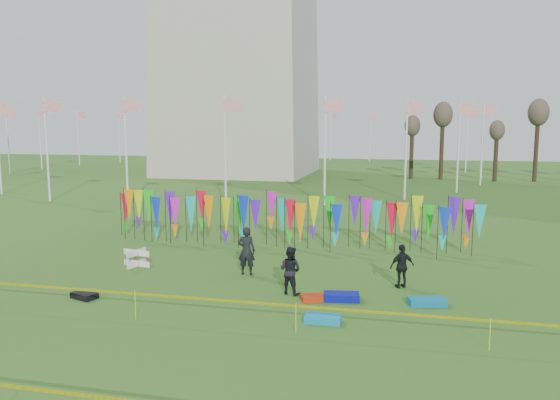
% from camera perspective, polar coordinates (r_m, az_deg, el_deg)
% --- Properties ---
extents(ground, '(160.00, 160.00, 0.00)m').
position_cam_1_polar(ground, '(18.16, -6.74, -11.29)').
color(ground, '#2A5818').
rests_on(ground, ground).
extents(flagpole_ring, '(57.40, 56.16, 8.00)m').
position_cam_1_polar(flagpole_ring, '(67.16, -4.14, 6.21)').
color(flagpole_ring, silver).
rests_on(flagpole_ring, ground).
extents(banner_row, '(18.64, 0.64, 2.51)m').
position_cam_1_polar(banner_row, '(26.45, 0.67, -1.50)').
color(banner_row, black).
rests_on(banner_row, ground).
extents(caution_tape_near, '(26.00, 0.02, 0.90)m').
position_cam_1_polar(caution_tape_near, '(16.73, -9.19, -10.21)').
color(caution_tape_near, '#FEF905').
rests_on(caution_tape_near, ground).
extents(caution_tape_far, '(26.00, 0.02, 0.90)m').
position_cam_1_polar(caution_tape_far, '(11.82, -20.87, -18.59)').
color(caution_tape_far, '#FEF905').
rests_on(caution_tape_far, ground).
extents(box_kite, '(0.67, 0.67, 0.74)m').
position_cam_1_polar(box_kite, '(23.88, -14.76, -5.89)').
color(box_kite, red).
rests_on(box_kite, ground).
extents(person_left, '(0.72, 0.54, 1.94)m').
position_cam_1_polar(person_left, '(21.83, -3.52, -5.31)').
color(person_left, black).
rests_on(person_left, ground).
extents(person_mid, '(0.95, 0.74, 1.71)m').
position_cam_1_polar(person_mid, '(19.39, 1.07, -7.34)').
color(person_mid, black).
rests_on(person_mid, ground).
extents(person_right, '(1.09, 0.94, 1.62)m').
position_cam_1_polar(person_right, '(20.59, 12.63, -6.76)').
color(person_right, black).
rests_on(person_right, ground).
extents(kite_bag_turquoise, '(1.10, 0.57, 0.22)m').
position_cam_1_polar(kite_bag_turquoise, '(16.95, 4.49, -12.29)').
color(kite_bag_turquoise, '#0D90C8').
rests_on(kite_bag_turquoise, ground).
extents(kite_bag_blue, '(1.28, 0.80, 0.25)m').
position_cam_1_polar(kite_bag_blue, '(19.00, 6.44, -10.01)').
color(kite_bag_blue, '#091099').
rests_on(kite_bag_blue, ground).
extents(kite_bag_red, '(1.20, 0.91, 0.20)m').
position_cam_1_polar(kite_bag_red, '(18.91, 3.91, -10.14)').
color(kite_bag_red, red).
rests_on(kite_bag_red, ground).
extents(kite_bag_black, '(1.01, 0.78, 0.21)m').
position_cam_1_polar(kite_bag_black, '(20.25, -19.77, -9.36)').
color(kite_bag_black, black).
rests_on(kite_bag_black, ground).
extents(kite_bag_teal, '(1.33, 0.86, 0.23)m').
position_cam_1_polar(kite_bag_teal, '(19.05, 15.14, -10.21)').
color(kite_bag_teal, '#0B6D9F').
rests_on(kite_bag_teal, ground).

